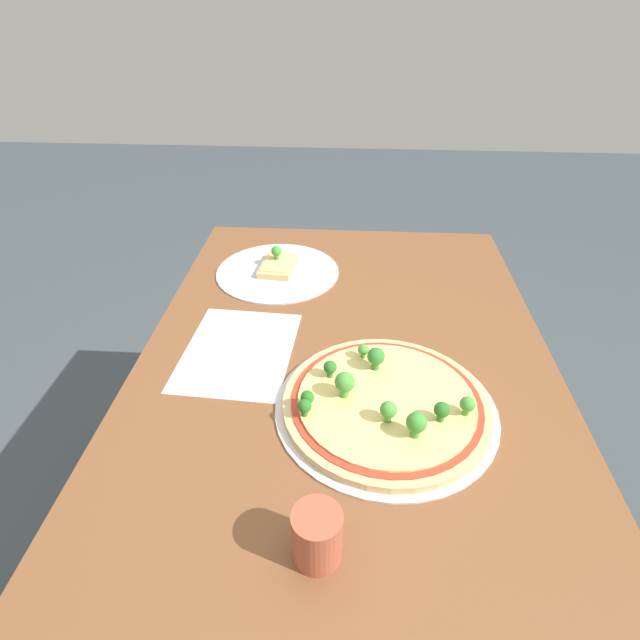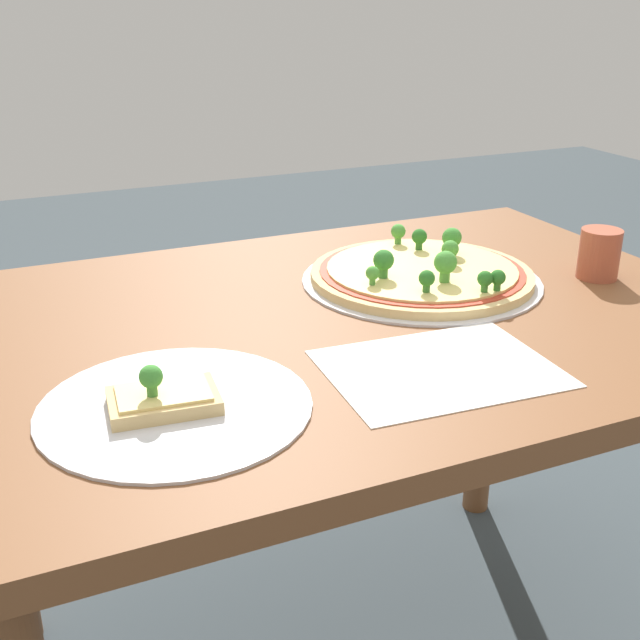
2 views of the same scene
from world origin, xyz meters
name	(u,v)px [view 1 (image 1 of 2)]	position (x,y,z in m)	size (l,w,h in m)	color
ground_plane	(337,549)	(0.00, 0.00, 0.00)	(8.00, 8.00, 0.00)	#3D474C
dining_table	(343,387)	(0.00, 0.00, 0.62)	(1.15, 0.82, 0.72)	brown
pizza_tray_whole	(383,403)	(0.16, 0.07, 0.73)	(0.38, 0.38, 0.07)	silver
pizza_tray_slice	(277,269)	(-0.31, -0.18, 0.72)	(0.31, 0.31, 0.06)	silver
drinking_cup	(314,535)	(0.43, -0.03, 0.76)	(0.07, 0.07, 0.08)	#AD5138
paper_menu	(237,350)	(0.02, -0.22, 0.72)	(0.28, 0.21, 0.00)	white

